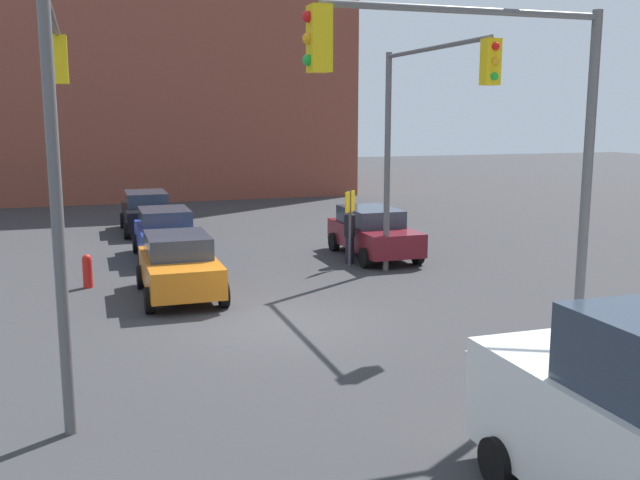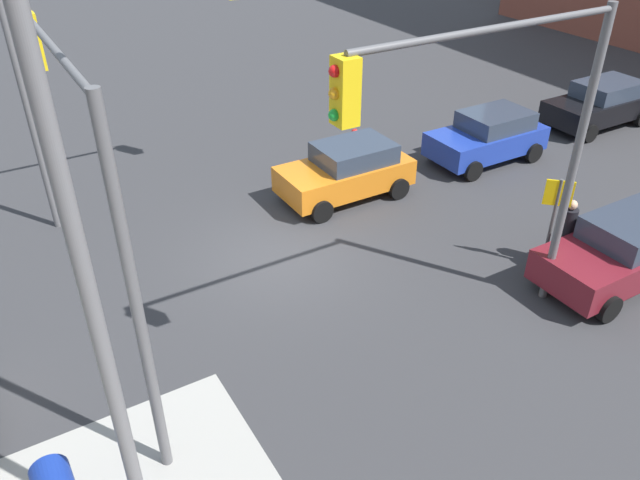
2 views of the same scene
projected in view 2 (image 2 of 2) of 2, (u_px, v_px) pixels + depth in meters
name	position (u px, v px, depth m)	size (l,w,h in m)	color
ground_plane	(280.00, 258.00, 15.75)	(120.00, 120.00, 0.00)	#333335
traffic_signal_nw_corner	(502.00, 125.00, 10.94)	(5.94, 0.36, 6.50)	#59595B
traffic_signal_se_corner	(112.00, 42.00, 15.57)	(5.99, 0.36, 6.50)	#59595B
traffic_signal_ne_corner	(83.00, 168.00, 9.57)	(0.36, 5.44, 6.50)	#59595B
street_lamp_corner	(96.00, 273.00, 7.09)	(1.45, 2.43, 8.00)	slate
warning_sign_two_way	(555.00, 209.00, 14.55)	(0.48, 0.48, 2.40)	#4C4C4C
fire_hydrant	(354.00, 142.00, 20.69)	(0.26, 0.26, 0.94)	red
coupe_maroon	(626.00, 249.00, 14.56)	(4.34, 2.02, 1.62)	maroon
coupe_black	(601.00, 103.00, 22.75)	(4.20, 2.02, 1.62)	black
coupe_blue	(488.00, 136.00, 20.20)	(3.86, 2.02, 1.62)	#1E389E
sedan_orange	(347.00, 170.00, 18.07)	(3.85, 2.02, 1.62)	orange
pedestrian_crossing	(566.00, 232.00, 14.98)	(0.36, 0.36, 1.82)	black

